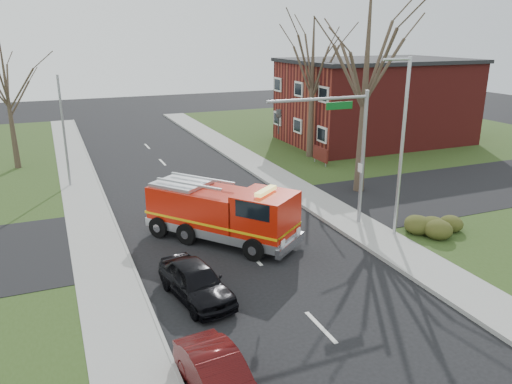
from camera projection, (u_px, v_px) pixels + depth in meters
name	position (u px, v px, depth m)	size (l,w,h in m)	color
ground	(253.00, 256.00, 21.94)	(120.00, 120.00, 0.00)	black
sidewalk_right	(371.00, 234.00, 24.19)	(2.40, 80.00, 0.15)	gray
sidewalk_left	(107.00, 281.00, 19.64)	(2.40, 80.00, 0.15)	gray
brick_building	(375.00, 101.00, 43.61)	(15.40, 10.40, 7.25)	maroon
health_center_sign	(320.00, 154.00, 36.51)	(0.12, 2.00, 1.40)	#551813
hedge_corner	(432.00, 223.00, 24.19)	(2.80, 2.00, 0.90)	#2C3212
bare_tree_near	(366.00, 69.00, 28.43)	(6.00, 6.00, 12.00)	#33251E
bare_tree_far	(312.00, 73.00, 37.17)	(5.25, 5.25, 10.50)	#33251E
bare_tree_left	(7.00, 91.00, 34.13)	(4.50, 4.50, 9.00)	#33251E
traffic_signal_mast	(342.00, 136.00, 23.73)	(5.29, 0.18, 6.80)	gray
streetlight_pole	(401.00, 144.00, 22.73)	(1.48, 0.16, 8.40)	#B7BABF
utility_pole_far	(64.00, 133.00, 30.67)	(0.14, 0.14, 7.00)	gray
fire_engine	(223.00, 214.00, 23.26)	(6.32, 7.14, 2.89)	red
parked_car_maroon	(196.00, 281.00, 18.30)	(1.64, 4.06, 1.38)	black
parked_car_gray	(219.00, 378.00, 13.30)	(1.31, 3.76, 1.24)	#3D090A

